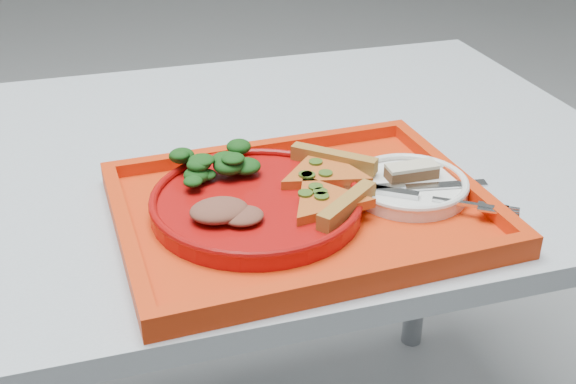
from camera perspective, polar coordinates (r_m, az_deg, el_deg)
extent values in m
cube|color=#9BA5AE|center=(1.06, -15.68, 0.95)|extent=(1.60, 0.80, 0.03)
cylinder|color=gray|center=(1.68, 10.69, -2.07)|extent=(0.05, 0.05, 0.72)
cube|color=red|center=(0.90, 1.08, -1.69)|extent=(0.46, 0.37, 0.01)
cylinder|color=#9A0B0A|center=(0.89, -2.50, -1.06)|extent=(0.26, 0.26, 0.02)
cylinder|color=white|center=(0.94, 9.53, 0.30)|extent=(0.15, 0.15, 0.01)
ellipsoid|color=black|center=(0.93, -5.77, 2.48)|extent=(0.10, 0.09, 0.05)
ellipsoid|color=brown|center=(0.84, -5.47, -1.46)|extent=(0.07, 0.06, 0.02)
cube|color=#50291A|center=(0.95, 9.74, 1.52)|extent=(0.07, 0.03, 0.01)
cube|color=beige|center=(0.95, 9.79, 2.02)|extent=(0.07, 0.03, 0.00)
cube|color=silver|center=(0.93, 10.08, 0.47)|extent=(0.19, 0.05, 0.01)
cube|color=silver|center=(0.90, 11.22, -0.45)|extent=(0.17, 0.12, 0.01)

